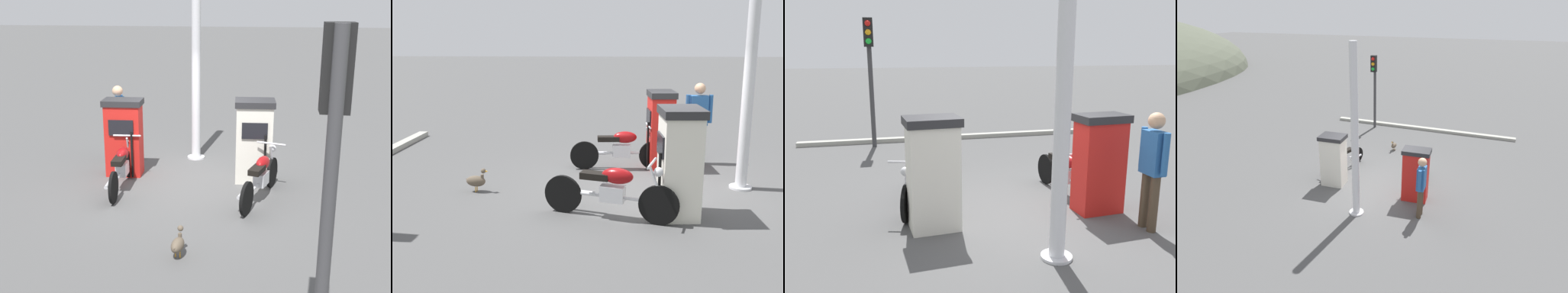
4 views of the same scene
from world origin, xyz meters
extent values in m
plane|color=#4C4C4C|center=(0.00, 0.00, 0.00)|extent=(120.00, 120.00, 0.00)
cube|color=red|center=(-0.38, -1.34, 0.74)|extent=(0.51, 0.75, 1.48)
cube|color=black|center=(-0.13, -1.32, 1.07)|extent=(0.06, 0.50, 0.32)
cube|color=#262628|center=(-0.38, -1.34, 1.54)|extent=(0.56, 0.82, 0.12)
cylinder|color=black|center=(-0.11, -1.10, 0.52)|extent=(0.05, 0.05, 0.96)
cube|color=silver|center=(-0.38, 1.34, 0.77)|extent=(0.60, 0.74, 1.54)
cube|color=black|center=(-0.09, 1.35, 1.11)|extent=(0.06, 0.50, 0.32)
cube|color=#262628|center=(-0.38, 1.34, 1.60)|extent=(0.65, 0.81, 0.12)
cylinder|color=black|center=(-0.07, 1.57, 0.54)|extent=(0.05, 0.05, 1.00)
cylinder|color=black|center=(-0.24, -1.20, 0.29)|extent=(0.59, 0.09, 0.59)
cylinder|color=black|center=(1.18, -1.11, 0.29)|extent=(0.59, 0.09, 0.59)
cube|color=silver|center=(0.42, -1.16, 0.39)|extent=(0.37, 0.22, 0.24)
cylinder|color=silver|center=(0.47, -1.16, 0.34)|extent=(1.07, 0.12, 0.05)
ellipsoid|color=maroon|center=(0.35, -1.16, 0.67)|extent=(0.49, 0.25, 0.24)
cube|color=black|center=(0.69, -1.14, 0.64)|extent=(0.45, 0.23, 0.10)
cylinder|color=silver|center=(-0.20, -1.20, 0.59)|extent=(0.26, 0.06, 0.57)
cylinder|color=silver|center=(-0.12, -1.20, 0.91)|extent=(0.07, 0.56, 0.04)
sphere|color=silver|center=(-0.22, -1.20, 0.79)|extent=(0.15, 0.15, 0.14)
cylinder|color=silver|center=(0.99, -1.24, 0.31)|extent=(0.55, 0.11, 0.07)
cylinder|color=black|center=(-0.05, 1.72, 0.30)|extent=(0.59, 0.22, 0.60)
cylinder|color=black|center=(1.37, 1.29, 0.30)|extent=(0.59, 0.22, 0.60)
cube|color=silver|center=(0.61, 1.52, 0.40)|extent=(0.40, 0.29, 0.24)
cylinder|color=silver|center=(0.66, 1.50, 0.35)|extent=(1.09, 0.36, 0.05)
ellipsoid|color=maroon|center=(0.54, 1.54, 0.68)|extent=(0.52, 0.35, 0.24)
cube|color=black|center=(0.87, 1.44, 0.65)|extent=(0.48, 0.32, 0.10)
cylinder|color=silver|center=(-0.02, 1.70, 0.60)|extent=(0.26, 0.11, 0.57)
cylinder|color=silver|center=(0.06, 1.68, 0.92)|extent=(0.19, 0.55, 0.04)
sphere|color=silver|center=(-0.03, 1.71, 0.80)|extent=(0.17, 0.17, 0.14)
cylinder|color=silver|center=(1.15, 1.24, 0.32)|extent=(0.55, 0.22, 0.07)
cylinder|color=#473828|center=(-1.11, -1.69, 0.42)|extent=(0.13, 0.13, 0.84)
cylinder|color=#473828|center=(-1.31, -1.70, 0.42)|extent=(0.13, 0.13, 0.84)
cube|color=#265999|center=(-1.21, -1.69, 1.16)|extent=(0.36, 0.21, 0.63)
cylinder|color=#265999|center=(-0.97, -1.69, 1.19)|extent=(0.09, 0.09, 0.60)
cylinder|color=#265999|center=(-1.45, -1.70, 1.19)|extent=(0.09, 0.09, 0.60)
sphere|color=tan|center=(-1.21, -1.69, 1.62)|extent=(0.24, 0.24, 0.23)
ellipsoid|color=brown|center=(3.01, 0.40, 0.19)|extent=(0.37, 0.21, 0.19)
cylinder|color=brown|center=(2.89, 0.41, 0.25)|extent=(0.06, 0.06, 0.14)
sphere|color=brown|center=(2.86, 0.42, 0.39)|extent=(0.10, 0.10, 0.09)
cone|color=orange|center=(2.80, 0.42, 0.38)|extent=(0.06, 0.04, 0.04)
cone|color=brown|center=(3.16, 0.38, 0.22)|extent=(0.07, 0.07, 0.07)
cylinder|color=orange|center=(3.01, 0.37, 0.05)|extent=(0.02, 0.02, 0.10)
cylinder|color=orange|center=(3.01, 0.43, 0.05)|extent=(0.02, 0.02, 0.10)
cylinder|color=#38383A|center=(5.39, 2.13, 1.69)|extent=(0.12, 0.12, 3.38)
cube|color=black|center=(5.25, 2.13, 3.02)|extent=(0.20, 0.24, 0.72)
sphere|color=red|center=(5.15, 2.13, 3.24)|extent=(0.15, 0.15, 0.15)
sphere|color=orange|center=(5.15, 2.13, 3.02)|extent=(0.15, 0.15, 0.15)
sphere|color=green|center=(5.15, 2.13, 2.80)|extent=(0.15, 0.15, 0.15)
cylinder|color=silver|center=(-1.71, -0.02, 2.31)|extent=(0.20, 0.20, 4.62)
cylinder|color=silver|center=(-1.71, -0.02, 0.02)|extent=(0.40, 0.40, 0.04)
cube|color=#9E9E93|center=(5.86, 0.00, 0.06)|extent=(0.30, 8.38, 0.12)
camera|label=1|loc=(9.42, 1.60, 3.55)|focal=46.60mm
camera|label=2|loc=(0.66, 7.92, 2.64)|focal=41.76mm
camera|label=3|loc=(-6.18, 2.14, 2.57)|focal=38.55mm
camera|label=4|loc=(-9.07, -3.36, 5.29)|focal=31.17mm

